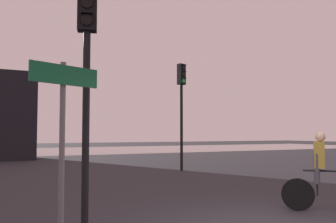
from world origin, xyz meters
The scene contains 5 objects.
water_strip centered at (0.00, 30.99, 0.00)m, with size 80.00×16.00×0.01m, color gray.
traffic_light_far_right centered at (3.61, 9.70, 3.19)m, with size 0.38×0.39×4.59m.
traffic_light_near_left centered at (-2.67, 1.86, 2.93)m, with size 0.38×0.40×4.20m.
direction_sign_post centered at (-3.21, 1.10, 1.70)m, with size 1.03×0.43×2.60m.
cyclist centered at (1.94, 1.05, 0.82)m, with size 1.19×1.28×1.62m.
Camera 1 is at (-4.33, -4.27, 1.58)m, focal length 40.00 mm.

